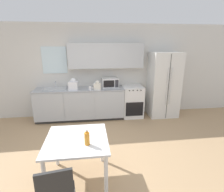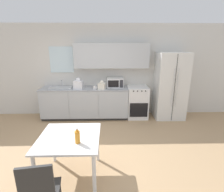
# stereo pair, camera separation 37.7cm
# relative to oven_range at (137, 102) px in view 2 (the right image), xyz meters

# --- Properties ---
(ground_plane) EXTENTS (12.00, 12.00, 0.00)m
(ground_plane) POSITION_rel_oven_range_xyz_m (-1.26, -1.86, -0.47)
(ground_plane) COLOR tan
(wall_back) EXTENTS (12.00, 0.38, 2.70)m
(wall_back) POSITION_rel_oven_range_xyz_m (-1.18, 0.30, 0.97)
(wall_back) COLOR silver
(wall_back) RESTS_ON ground_plane
(kitchen_counter) EXTENTS (2.51, 0.66, 0.92)m
(kitchen_counter) POSITION_rel_oven_range_xyz_m (-1.55, -0.01, -0.01)
(kitchen_counter) COLOR #333333
(kitchen_counter) RESTS_ON ground_plane
(oven_range) EXTENTS (0.59, 0.63, 0.94)m
(oven_range) POSITION_rel_oven_range_xyz_m (0.00, 0.00, 0.00)
(oven_range) COLOR white
(oven_range) RESTS_ON ground_plane
(refrigerator) EXTENTS (0.84, 0.72, 1.91)m
(refrigerator) POSITION_rel_oven_range_xyz_m (0.94, -0.03, 0.49)
(refrigerator) COLOR silver
(refrigerator) RESTS_ON ground_plane
(kitchen_sink) EXTENTS (0.62, 0.39, 0.21)m
(kitchen_sink) POSITION_rel_oven_range_xyz_m (-2.22, -0.00, 0.46)
(kitchen_sink) COLOR #B7BABC
(kitchen_sink) RESTS_ON kitchen_counter
(microwave) EXTENTS (0.47, 0.38, 0.27)m
(microwave) POSITION_rel_oven_range_xyz_m (-0.66, 0.09, 0.58)
(microwave) COLOR silver
(microwave) RESTS_ON kitchen_counter
(coffee_mug) EXTENTS (0.11, 0.08, 0.09)m
(coffee_mug) POSITION_rel_oven_range_xyz_m (-1.24, -0.19, 0.50)
(coffee_mug) COLOR white
(coffee_mug) RESTS_ON kitchen_counter
(grocery_bag_0) EXTENTS (0.26, 0.23, 0.33)m
(grocery_bag_0) POSITION_rel_oven_range_xyz_m (-1.70, -0.12, 0.59)
(grocery_bag_0) COLOR white
(grocery_bag_0) RESTS_ON kitchen_counter
(grocery_bag_1) EXTENTS (0.22, 0.20, 0.26)m
(grocery_bag_1) POSITION_rel_oven_range_xyz_m (-1.04, -0.19, 0.56)
(grocery_bag_1) COLOR silver
(grocery_bag_1) RESTS_ON kitchen_counter
(dining_table) EXTENTS (0.94, 0.95, 0.74)m
(dining_table) POSITION_rel_oven_range_xyz_m (-1.48, -2.49, 0.17)
(dining_table) COLOR white
(dining_table) RESTS_ON ground_plane
(dining_chair_near) EXTENTS (0.46, 0.46, 0.93)m
(dining_chair_near) POSITION_rel_oven_range_xyz_m (-1.65, -3.34, 0.07)
(dining_chair_near) COLOR #282828
(dining_chair_near) RESTS_ON ground_plane
(drink_bottle) EXTENTS (0.08, 0.08, 0.24)m
(drink_bottle) POSITION_rel_oven_range_xyz_m (-1.32, -2.67, 0.37)
(drink_bottle) COLOR orange
(drink_bottle) RESTS_ON dining_table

